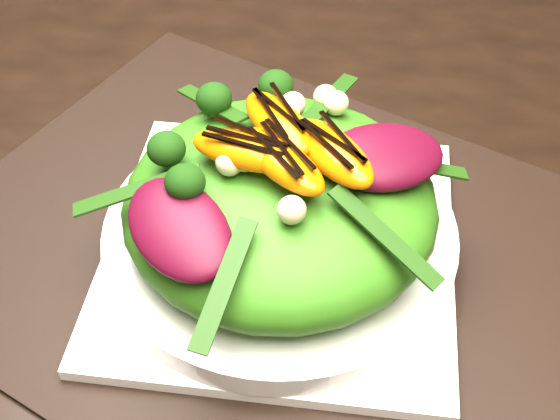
# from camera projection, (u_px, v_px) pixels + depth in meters

# --- Properties ---
(dining_table) EXTENTS (1.60, 0.90, 0.75)m
(dining_table) POSITION_uv_depth(u_px,v_px,m) (203.00, 324.00, 0.50)
(dining_table) COLOR black
(dining_table) RESTS_ON floor
(placemat) EXTENTS (0.56, 0.50, 0.00)m
(placemat) POSITION_uv_depth(u_px,v_px,m) (280.00, 254.00, 0.51)
(placemat) COLOR black
(placemat) RESTS_ON dining_table
(plate_base) EXTENTS (0.24, 0.24, 0.01)m
(plate_base) POSITION_uv_depth(u_px,v_px,m) (280.00, 248.00, 0.51)
(plate_base) COLOR white
(plate_base) RESTS_ON placemat
(salad_bowl) EXTENTS (0.31, 0.31, 0.02)m
(salad_bowl) POSITION_uv_depth(u_px,v_px,m) (280.00, 235.00, 0.50)
(salad_bowl) COLOR silver
(salad_bowl) RESTS_ON plate_base
(lettuce_mound) EXTENTS (0.26, 0.26, 0.07)m
(lettuce_mound) POSITION_uv_depth(u_px,v_px,m) (280.00, 202.00, 0.48)
(lettuce_mound) COLOR #387415
(lettuce_mound) RESTS_ON salad_bowl
(radicchio_leaf) EXTENTS (0.09, 0.08, 0.02)m
(radicchio_leaf) POSITION_uv_depth(u_px,v_px,m) (384.00, 157.00, 0.45)
(radicchio_leaf) COLOR #3F0616
(radicchio_leaf) RESTS_ON lettuce_mound
(orange_segment) EXTENTS (0.07, 0.04, 0.02)m
(orange_segment) POSITION_uv_depth(u_px,v_px,m) (290.00, 128.00, 0.46)
(orange_segment) COLOR #D85803
(orange_segment) RESTS_ON lettuce_mound
(broccoli_floret) EXTENTS (0.04, 0.04, 0.03)m
(broccoli_floret) POSITION_uv_depth(u_px,v_px,m) (219.00, 101.00, 0.48)
(broccoli_floret) COLOR black
(broccoli_floret) RESTS_ON lettuce_mound
(macadamia_nut) EXTENTS (0.02, 0.02, 0.02)m
(macadamia_nut) POSITION_uv_depth(u_px,v_px,m) (334.00, 226.00, 0.41)
(macadamia_nut) COLOR beige
(macadamia_nut) RESTS_ON lettuce_mound
(balsamic_drizzle) EXTENTS (0.05, 0.01, 0.00)m
(balsamic_drizzle) POSITION_uv_depth(u_px,v_px,m) (290.00, 115.00, 0.45)
(balsamic_drizzle) COLOR black
(balsamic_drizzle) RESTS_ON orange_segment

